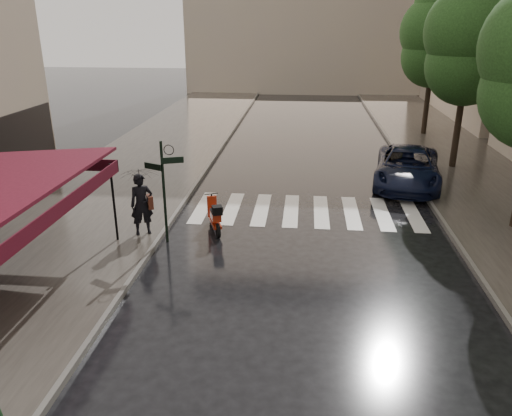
# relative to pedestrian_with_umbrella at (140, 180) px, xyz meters

# --- Properties ---
(ground) EXTENTS (120.00, 120.00, 0.00)m
(ground) POSITION_rel_pedestrian_with_umbrella_xyz_m (2.00, -3.27, -1.83)
(ground) COLOR black
(ground) RESTS_ON ground
(sidewalk_near) EXTENTS (6.00, 60.00, 0.12)m
(sidewalk_near) POSITION_rel_pedestrian_with_umbrella_xyz_m (-2.50, 8.73, -1.77)
(sidewalk_near) COLOR #38332D
(sidewalk_near) RESTS_ON ground
(sidewalk_far) EXTENTS (5.50, 60.00, 0.12)m
(sidewalk_far) POSITION_rel_pedestrian_with_umbrella_xyz_m (12.25, 8.73, -1.77)
(sidewalk_far) COLOR #38332D
(sidewalk_far) RESTS_ON ground
(curb_near) EXTENTS (0.12, 60.00, 0.16)m
(curb_near) POSITION_rel_pedestrian_with_umbrella_xyz_m (0.55, 8.73, -1.75)
(curb_near) COLOR #595651
(curb_near) RESTS_ON ground
(curb_far) EXTENTS (0.12, 60.00, 0.16)m
(curb_far) POSITION_rel_pedestrian_with_umbrella_xyz_m (9.45, 8.73, -1.75)
(curb_far) COLOR #595651
(curb_far) RESTS_ON ground
(crosswalk) EXTENTS (7.85, 3.20, 0.01)m
(crosswalk) POSITION_rel_pedestrian_with_umbrella_xyz_m (4.97, 2.73, -1.82)
(crosswalk) COLOR silver
(crosswalk) RESTS_ON ground
(signpost) EXTENTS (1.17, 0.29, 3.10)m
(signpost) POSITION_rel_pedestrian_with_umbrella_xyz_m (0.80, -0.27, 0.00)
(signpost) COLOR black
(signpost) RESTS_ON ground
(tree_mid) EXTENTS (3.80, 3.80, 8.34)m
(tree_mid) POSITION_rel_pedestrian_with_umbrella_xyz_m (11.50, 8.73, 3.76)
(tree_mid) COLOR black
(tree_mid) RESTS_ON sidewalk_far
(tree_far) EXTENTS (3.80, 3.80, 8.16)m
(tree_far) POSITION_rel_pedestrian_with_umbrella_xyz_m (11.70, 15.73, 3.63)
(tree_far) COLOR black
(tree_far) RESTS_ON sidewalk_far
(pedestrian_with_umbrella) EXTENTS (1.52, 1.53, 2.58)m
(pedestrian_with_umbrella) POSITION_rel_pedestrian_with_umbrella_xyz_m (0.00, 0.00, 0.00)
(pedestrian_with_umbrella) COLOR black
(pedestrian_with_umbrella) RESTS_ON sidewalk_near
(scooter) EXTENTS (0.77, 1.54, 1.06)m
(scooter) POSITION_rel_pedestrian_with_umbrella_xyz_m (2.10, 0.68, -1.34)
(scooter) COLOR black
(scooter) RESTS_ON ground
(parked_car) EXTENTS (3.38, 5.69, 1.48)m
(parked_car) POSITION_rel_pedestrian_with_umbrella_xyz_m (9.00, 6.14, -1.09)
(parked_car) COLOR black
(parked_car) RESTS_ON ground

